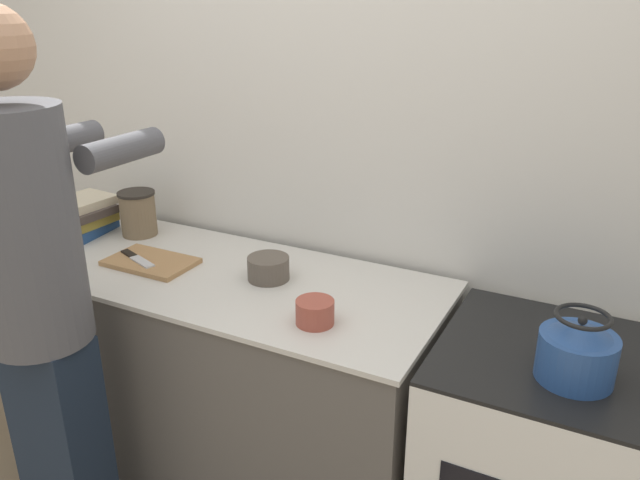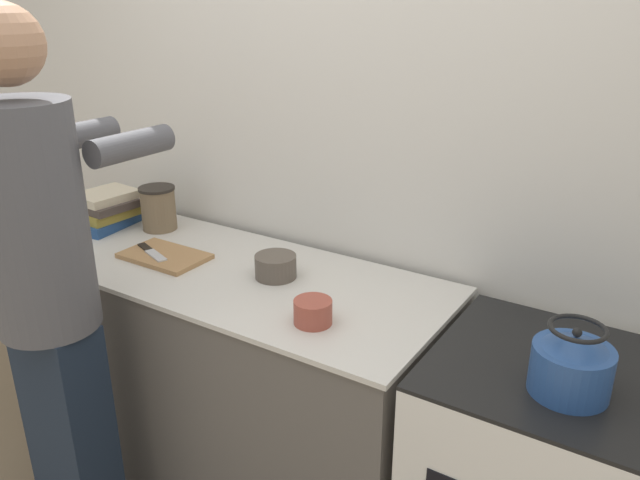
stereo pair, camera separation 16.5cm
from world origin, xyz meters
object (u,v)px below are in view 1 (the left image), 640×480
object	(u,v)px
person	(38,291)
kettle	(577,352)
cutting_board	(151,262)
canister_jar	(138,213)
bowl_prep	(315,312)
knife	(136,258)

from	to	relation	value
person	kettle	size ratio (longest dim) A/B	9.11
cutting_board	canister_jar	bearing A→B (deg)	138.88
bowl_prep	cutting_board	bearing A→B (deg)	171.18
person	canister_jar	world-z (taller)	person
bowl_prep	knife	bearing A→B (deg)	172.99
knife	canister_jar	world-z (taller)	canister_jar
cutting_board	canister_jar	size ratio (longest dim) A/B	1.74
knife	kettle	distance (m)	1.57
cutting_board	kettle	bearing A→B (deg)	-2.65
person	canister_jar	bearing A→B (deg)	110.69
person	bowl_prep	size ratio (longest dim) A/B	15.32
cutting_board	kettle	distance (m)	1.51
cutting_board	person	bearing A→B (deg)	-87.61
cutting_board	bowl_prep	world-z (taller)	bowl_prep
kettle	bowl_prep	distance (m)	0.75
cutting_board	canister_jar	world-z (taller)	canister_jar
person	kettle	world-z (taller)	person
kettle	knife	bearing A→B (deg)	178.10
bowl_prep	canister_jar	distance (m)	1.08
bowl_prep	canister_jar	xyz separation A→B (m)	(-1.02, 0.34, 0.06)
cutting_board	bowl_prep	xyz separation A→B (m)	(0.76, -0.12, 0.03)
person	kettle	bearing A→B (deg)	16.45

